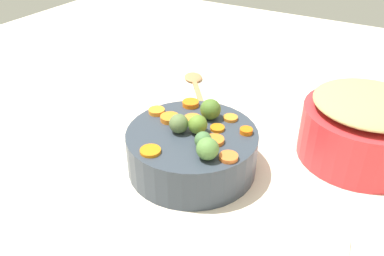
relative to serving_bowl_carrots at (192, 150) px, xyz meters
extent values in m
cube|color=beige|center=(0.03, 0.04, -0.05)|extent=(2.40, 2.40, 0.02)
cylinder|color=#323B47|center=(0.00, 0.00, 0.00)|extent=(0.26, 0.26, 0.09)
cylinder|color=red|center=(-0.21, 0.29, 0.01)|extent=(0.25, 0.25, 0.11)
ellipsoid|color=tan|center=(-0.21, 0.29, 0.09)|extent=(0.22, 0.22, 0.03)
cylinder|color=orange|center=(-0.08, 0.05, 0.05)|extent=(0.04, 0.04, 0.01)
cylinder|color=orange|center=(0.01, 0.05, 0.05)|extent=(0.04, 0.04, 0.01)
cylinder|color=orange|center=(-0.05, 0.09, 0.05)|extent=(0.03, 0.03, 0.01)
cylinder|color=orange|center=(0.04, 0.10, 0.05)|extent=(0.04, 0.04, 0.01)
cylinder|color=orange|center=(-0.04, -0.02, 0.05)|extent=(0.05, 0.05, 0.01)
cylinder|color=orange|center=(-0.02, -0.06, 0.05)|extent=(0.04, 0.04, 0.01)
cylinder|color=orange|center=(-0.03, -0.10, 0.05)|extent=(0.05, 0.05, 0.01)
cylinder|color=orange|center=(-0.03, 0.04, 0.05)|extent=(0.03, 0.03, 0.01)
cylinder|color=orange|center=(-0.09, -0.06, 0.05)|extent=(0.04, 0.04, 0.01)
cylinder|color=orange|center=(0.10, -0.03, 0.05)|extent=(0.05, 0.05, 0.01)
sphere|color=#496D27|center=(-0.07, 0.01, 0.07)|extent=(0.04, 0.04, 0.04)
sphere|color=#55833D|center=(0.06, 0.07, 0.06)|extent=(0.04, 0.04, 0.04)
sphere|color=#566E3E|center=(0.01, -0.02, 0.06)|extent=(0.04, 0.04, 0.04)
sphere|color=#46713E|center=(0.04, 0.04, 0.06)|extent=(0.03, 0.03, 0.03)
sphere|color=#5A7F29|center=(0.00, 0.01, 0.06)|extent=(0.04, 0.04, 0.04)
cube|color=#AC7C4E|center=(-0.26, -0.13, -0.04)|extent=(0.20, 0.16, 0.01)
ellipsoid|color=#AC7C4E|center=(-0.37, -0.21, -0.04)|extent=(0.09, 0.08, 0.01)
camera|label=1|loc=(0.57, 0.33, 0.47)|focal=37.39mm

